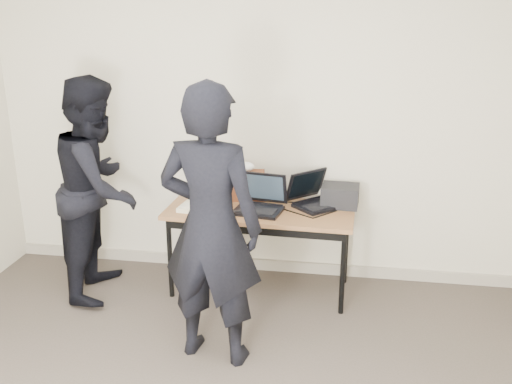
% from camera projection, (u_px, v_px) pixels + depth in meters
% --- Properties ---
extents(room, '(4.60, 4.60, 2.80)m').
position_uv_depth(room, '(181.00, 217.00, 2.65)').
color(room, '#443B33').
rests_on(room, ground).
extents(desk, '(1.52, 0.71, 0.72)m').
position_uv_depth(desk, '(260.00, 216.00, 4.60)').
color(desk, brown).
rests_on(desk, ground).
extents(laptop_beige, '(0.33, 0.33, 0.24)m').
position_uv_depth(laptop_beige, '(201.00, 202.00, 4.59)').
color(laptop_beige, beige).
rests_on(laptop_beige, desk).
extents(laptop_center, '(0.42, 0.41, 0.28)m').
position_uv_depth(laptop_center, '(260.00, 202.00, 4.55)').
color(laptop_center, black).
rests_on(laptop_center, desk).
extents(laptop_right, '(0.52, 0.52, 0.27)m').
position_uv_depth(laptop_right, '(314.00, 198.00, 4.66)').
color(laptop_right, black).
rests_on(laptop_right, desk).
extents(leather_satchel, '(0.38, 0.23, 0.25)m').
position_uv_depth(leather_satchel, '(243.00, 185.00, 4.78)').
color(leather_satchel, '#5C2D18').
rests_on(leather_satchel, desk).
extents(tissue, '(0.13, 0.10, 0.08)m').
position_uv_depth(tissue, '(247.00, 167.00, 4.73)').
color(tissue, white).
rests_on(tissue, leather_satchel).
extents(equipment_box, '(0.31, 0.27, 0.17)m').
position_uv_depth(equipment_box, '(340.00, 196.00, 4.64)').
color(equipment_box, black).
rests_on(equipment_box, desk).
extents(power_brick, '(0.09, 0.06, 0.03)m').
position_uv_depth(power_brick, '(229.00, 213.00, 4.45)').
color(power_brick, black).
rests_on(power_brick, desk).
extents(cables, '(1.15, 0.41, 0.01)m').
position_uv_depth(cables, '(265.00, 209.00, 4.57)').
color(cables, black).
rests_on(cables, desk).
extents(person_typist, '(0.75, 0.55, 1.88)m').
position_uv_depth(person_typist, '(211.00, 227.00, 3.63)').
color(person_typist, black).
rests_on(person_typist, ground).
extents(person_observer, '(0.77, 0.93, 1.78)m').
position_uv_depth(person_observer, '(98.00, 188.00, 4.56)').
color(person_observer, black).
rests_on(person_observer, ground).
extents(baseboard, '(4.50, 0.03, 0.10)m').
position_uv_depth(baseboard, '(256.00, 264.00, 5.16)').
color(baseboard, '#A19885').
rests_on(baseboard, ground).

